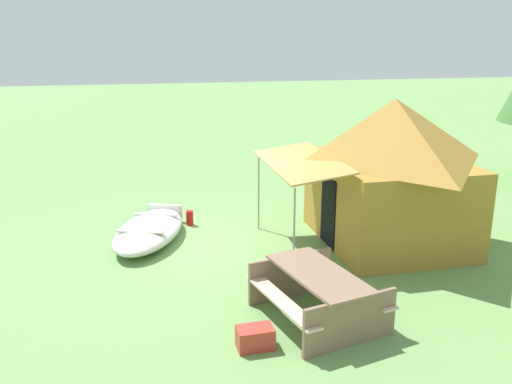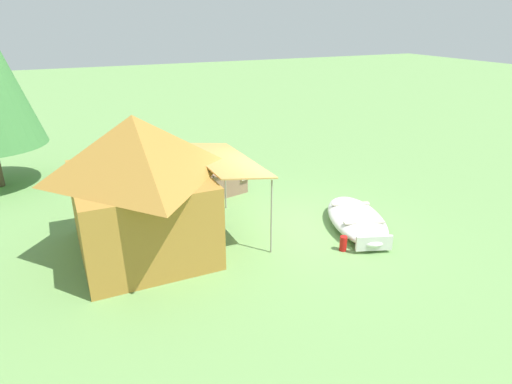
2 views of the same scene
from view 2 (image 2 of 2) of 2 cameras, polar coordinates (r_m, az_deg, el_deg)
ground_plane at (r=10.92m, az=4.61°, el=-4.77°), size 80.00×80.00×0.00m
beached_rowboat at (r=11.13m, az=12.72°, el=-3.42°), size 2.98×2.08×0.45m
canvas_cabin_tent at (r=9.71m, az=-14.70°, el=1.12°), size 3.47×4.00×3.00m
picnic_table at (r=13.22m, az=-5.99°, el=2.30°), size 2.19×1.92×0.78m
cooler_box at (r=14.20m, az=-2.47°, el=2.35°), size 0.34×0.52×0.31m
fuel_can at (r=10.07m, az=11.07°, el=-6.45°), size 0.19×0.19×0.34m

